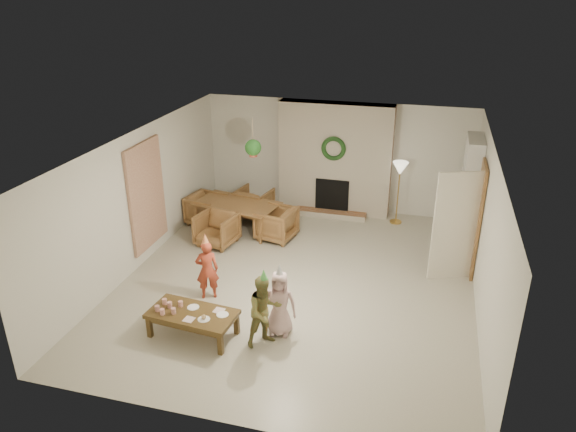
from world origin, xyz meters
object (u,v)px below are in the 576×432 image
(dining_chair_left, at_px, (206,209))
(child_red, at_px, (207,270))
(dining_chair_right, at_px, (276,224))
(dining_chair_far, at_px, (254,203))
(coffee_table_top, at_px, (192,314))
(child_pink, at_px, (280,303))
(child_plaid, at_px, (264,311))
(dining_table, at_px, (236,217))
(dining_chair_near, at_px, (217,229))

(dining_chair_left, bearing_deg, child_red, -145.56)
(dining_chair_left, xyz_separation_m, dining_chair_right, (1.67, -0.32, 0.00))
(dining_chair_far, xyz_separation_m, coffee_table_top, (0.52, -4.43, 0.03))
(child_pink, bearing_deg, dining_chair_left, 120.63)
(dining_chair_right, bearing_deg, dining_chair_left, -90.00)
(dining_chair_left, height_order, child_pink, child_pink)
(child_red, relative_size, child_plaid, 0.94)
(dining_table, xyz_separation_m, child_pink, (1.89, -3.29, 0.22))
(dining_table, xyz_separation_m, dining_chair_near, (-0.14, -0.74, 0.03))
(dining_chair_left, distance_m, child_plaid, 4.50)
(dining_chair_right, xyz_separation_m, child_red, (-0.47, -2.45, 0.18))
(coffee_table_top, xyz_separation_m, child_pink, (1.23, 0.39, 0.15))
(coffee_table_top, bearing_deg, child_red, 106.13)
(dining_chair_near, height_order, child_red, child_red)
(dining_chair_left, height_order, coffee_table_top, dining_chair_left)
(dining_chair_far, xyz_separation_m, dining_chair_right, (0.79, -0.92, 0.00))
(dining_chair_right, xyz_separation_m, child_pink, (0.96, -3.11, 0.18))
(dining_chair_right, distance_m, child_pink, 3.26)
(dining_table, bearing_deg, coffee_table_top, -68.88)
(dining_chair_near, xyz_separation_m, coffee_table_top, (0.80, -2.94, 0.03))
(coffee_table_top, bearing_deg, dining_chair_near, 110.74)
(child_red, bearing_deg, child_plaid, 117.80)
(dining_chair_near, xyz_separation_m, dining_chair_far, (0.29, 1.49, 0.00))
(dining_chair_far, bearing_deg, dining_chair_left, 45.00)
(dining_chair_near, distance_m, dining_chair_left, 1.07)
(dining_chair_right, bearing_deg, child_plaid, 24.56)
(coffee_table_top, height_order, child_plaid, child_plaid)
(child_red, bearing_deg, child_pink, 129.70)
(dining_table, relative_size, dining_chair_left, 2.34)
(dining_chair_right, relative_size, coffee_table_top, 0.57)
(dining_chair_near, relative_size, dining_chair_far, 1.00)
(dining_table, distance_m, dining_chair_right, 0.95)
(dining_chair_left, distance_m, coffee_table_top, 4.07)
(dining_table, bearing_deg, dining_chair_far, 90.00)
(dining_chair_far, bearing_deg, dining_chair_near, 90.00)
(dining_chair_left, distance_m, child_pink, 4.33)
(dining_table, bearing_deg, child_pink, -49.13)
(dining_table, bearing_deg, child_red, -69.09)
(dining_chair_far, xyz_separation_m, dining_chair_left, (-0.89, -0.60, 0.00))
(dining_table, height_order, dining_chair_near, dining_chair_near)
(dining_table, relative_size, dining_chair_far, 2.34)
(dining_chair_near, xyz_separation_m, dining_chair_left, (-0.60, 0.89, 0.00))
(child_plaid, bearing_deg, child_pink, 21.58)
(dining_chair_right, height_order, child_pink, child_pink)
(dining_chair_far, distance_m, dining_chair_right, 1.21)
(child_red, relative_size, child_pink, 1.00)
(dining_table, xyz_separation_m, coffee_table_top, (0.66, -3.68, 0.07))
(dining_table, xyz_separation_m, child_red, (0.46, -2.63, 0.22))
(dining_chair_right, xyz_separation_m, child_plaid, (0.83, -3.41, 0.22))
(dining_chair_near, distance_m, child_pink, 3.27)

